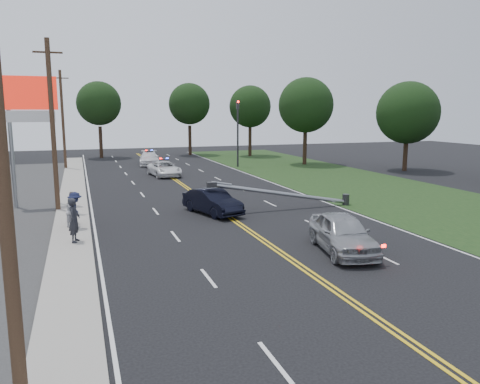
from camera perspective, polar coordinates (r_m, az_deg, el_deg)
name	(u,v)px	position (r m, az deg, el deg)	size (l,w,h in m)	color
ground	(280,252)	(20.04, 4.94, -7.36)	(120.00, 120.00, 0.00)	black
sidewalk	(72,216)	(28.09, -19.78, -2.78)	(1.80, 70.00, 0.12)	gray
grass_verge	(396,195)	(35.28, 18.52, -0.32)	(12.00, 80.00, 0.01)	black
centerline_yellow	(215,207)	(29.17, -3.06, -1.86)	(0.36, 80.00, 0.00)	gold
pylon_sign	(30,110)	(31.58, -24.21, 9.13)	(3.20, 0.35, 8.00)	gray
traffic_signal	(238,127)	(50.16, -0.28, 7.87)	(0.28, 0.41, 7.05)	#2D2D30
fallen_streetlight	(290,194)	(28.61, 6.13, -0.28)	(9.36, 0.44, 1.91)	#2D2D30
utility_pole_near	(1,157)	(9.60, -27.16, 3.84)	(1.60, 0.28, 10.00)	#382619
utility_pole_mid	(53,126)	(29.51, -21.88, 7.52)	(1.60, 0.28, 10.00)	#382619
utility_pole_far	(63,119)	(51.49, -20.79, 8.27)	(1.60, 0.28, 10.00)	#382619
tree_6	(99,104)	(62.66, -16.83, 10.28)	(5.51, 5.51, 9.65)	black
tree_7	(189,104)	(64.42, -6.20, 10.62)	(5.53, 5.53, 9.66)	black
tree_8	(250,107)	(62.59, 1.24, 10.36)	(5.49, 5.49, 9.27)	black
tree_9	(306,105)	(52.97, 8.03, 10.43)	(6.06, 6.06, 9.61)	black
tree_13	(408,113)	(49.62, 19.78, 9.08)	(6.11, 6.11, 8.83)	black
crashed_sedan	(212,202)	(27.22, -3.39, -1.17)	(1.53, 4.40, 1.45)	black
waiting_sedan	(342,233)	(20.33, 12.38, -4.91)	(1.93, 4.79, 1.63)	#979A9E
emergency_a	(164,169)	(43.67, -9.21, 2.81)	(2.23, 4.84, 1.35)	white
emergency_b	(149,158)	(53.05, -11.00, 4.05)	(2.09, 5.15, 1.49)	silver
bystander_a	(74,220)	(22.15, -19.54, -3.24)	(0.73, 0.48, 2.00)	#222228
bystander_b	(72,211)	(25.23, -19.77, -2.18)	(0.77, 0.60, 1.59)	silver
bystander_c	(75,210)	(24.71, -19.43, -2.11)	(1.19, 0.68, 1.84)	#161B39
bystander_d	(72,208)	(25.84, -19.76, -1.80)	(0.98, 0.41, 1.68)	#544843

